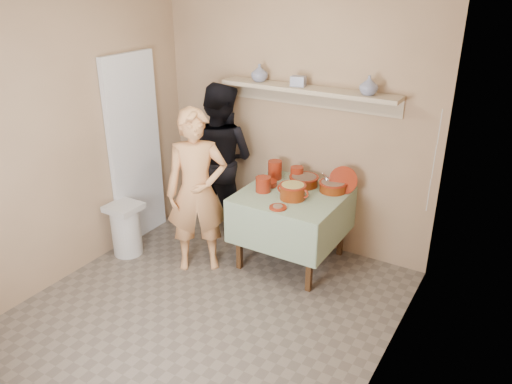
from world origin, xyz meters
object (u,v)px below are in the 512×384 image
Objects in this scene: cazuela_rice at (293,190)px; serving_table at (293,204)px; person_helper at (219,160)px; trash_bin at (126,229)px; person_cook at (197,192)px.

serving_table is at bearing 115.12° from cazuela_rice.
person_helper reaches higher than serving_table.
trash_bin is (-1.60, -0.62, -0.56)m from cazuela_rice.
trash_bin is at bearing 157.34° from person_cook.
serving_table is (1.01, -0.21, -0.20)m from person_helper.
person_helper is 1.05m from serving_table.
serving_table is 2.95× the size of cazuela_rice.
person_helper is at bearing 167.98° from serving_table.
person_helper is 3.02× the size of trash_bin.
serving_table is (0.75, 0.54, -0.17)m from person_cook.
person_helper reaches higher than person_cook.
cazuela_rice is at bearing 158.57° from person_helper.
person_cook reaches higher than cazuela_rice.
trash_bin is (-0.54, -0.95, -0.56)m from person_helper.
trash_bin is (-1.55, -0.74, -0.36)m from serving_table.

